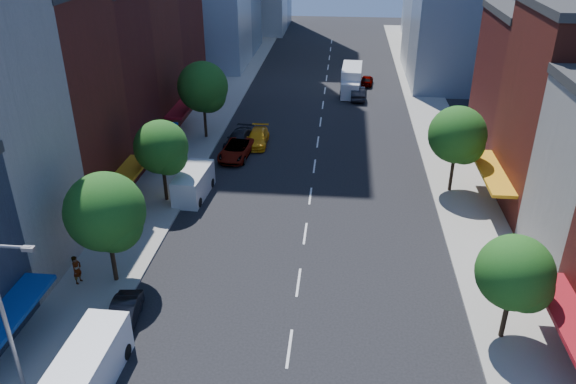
# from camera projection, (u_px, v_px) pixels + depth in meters

# --- Properties ---
(sidewalk_left) EXTENTS (5.00, 120.00, 0.15)m
(sidewalk_left) POSITION_uv_depth(u_px,v_px,m) (206.00, 124.00, 61.39)
(sidewalk_left) COLOR gray
(sidewalk_left) RESTS_ON ground
(sidewalk_right) EXTENTS (5.00, 120.00, 0.15)m
(sidewalk_right) POSITION_uv_depth(u_px,v_px,m) (438.00, 132.00, 59.20)
(sidewalk_right) COLOR gray
(sidewalk_right) RESTS_ON ground
(bldg_left_2) EXTENTS (12.00, 9.00, 16.00)m
(bldg_left_2) POSITION_uv_depth(u_px,v_px,m) (25.00, 108.00, 41.24)
(bldg_left_2) COLOR #581E15
(bldg_left_2) RESTS_ON ground
(bldg_left_3) EXTENTS (12.00, 8.00, 15.00)m
(bldg_left_3) POSITION_uv_depth(u_px,v_px,m) (76.00, 83.00, 49.01)
(bldg_left_3) COLOR #4E1313
(bldg_left_3) RESTS_ON ground
(bldg_left_4) EXTENTS (12.00, 9.00, 17.00)m
(bldg_left_4) POSITION_uv_depth(u_px,v_px,m) (111.00, 50.00, 56.10)
(bldg_left_4) COLOR #581E15
(bldg_left_4) RESTS_ON ground
(bldg_left_5) EXTENTS (12.00, 10.00, 13.00)m
(bldg_left_5) POSITION_uv_depth(u_px,v_px,m) (144.00, 49.00, 65.44)
(bldg_left_5) COLOR #4E1313
(bldg_left_5) RESTS_ON ground
(bldg_right_3) EXTENTS (12.00, 10.00, 13.00)m
(bldg_right_3) POSITION_uv_depth(u_px,v_px,m) (553.00, 91.00, 50.22)
(bldg_right_3) COLOR #4E1313
(bldg_right_3) RESTS_ON ground
(streetlight) EXTENTS (2.25, 0.25, 9.00)m
(streetlight) POSITION_uv_depth(u_px,v_px,m) (8.00, 317.00, 24.36)
(streetlight) COLOR slate
(streetlight) RESTS_ON sidewalk_left
(tree_left_near) EXTENTS (4.80, 4.80, 7.30)m
(tree_left_near) POSITION_uv_depth(u_px,v_px,m) (108.00, 215.00, 33.31)
(tree_left_near) COLOR black
(tree_left_near) RESTS_ON sidewalk_left
(tree_left_mid) EXTENTS (4.20, 4.20, 6.65)m
(tree_left_mid) POSITION_uv_depth(u_px,v_px,m) (163.00, 149.00, 43.23)
(tree_left_mid) COLOR black
(tree_left_mid) RESTS_ON sidewalk_left
(tree_left_far) EXTENTS (5.00, 5.00, 7.75)m
(tree_left_far) POSITION_uv_depth(u_px,v_px,m) (204.00, 89.00, 55.35)
(tree_left_far) COLOR black
(tree_left_far) RESTS_ON sidewalk_left
(tree_right_near) EXTENTS (4.00, 4.00, 6.20)m
(tree_right_near) POSITION_uv_depth(u_px,v_px,m) (517.00, 276.00, 28.94)
(tree_right_near) COLOR black
(tree_right_near) RESTS_ON sidewalk_right
(tree_right_far) EXTENTS (4.60, 4.60, 7.20)m
(tree_right_far) POSITION_uv_depth(u_px,v_px,m) (459.00, 137.00, 44.61)
(tree_right_far) COLOR black
(tree_right_far) RESTS_ON sidewalk_right
(parked_car_front) EXTENTS (1.94, 4.21, 1.40)m
(parked_car_front) POSITION_uv_depth(u_px,v_px,m) (95.00, 366.00, 28.04)
(parked_car_front) COLOR #9E9EA2
(parked_car_front) RESTS_ON ground
(parked_car_second) EXTENTS (1.85, 4.20, 1.34)m
(parked_car_second) POSITION_uv_depth(u_px,v_px,m) (123.00, 315.00, 31.59)
(parked_car_second) COLOR black
(parked_car_second) RESTS_ON ground
(parked_car_third) EXTENTS (2.99, 5.66, 1.52)m
(parked_car_third) POSITION_uv_depth(u_px,v_px,m) (236.00, 150.00, 52.91)
(parked_car_third) COLOR #999999
(parked_car_third) RESTS_ON ground
(parked_car_rear) EXTENTS (2.70, 5.30, 1.47)m
(parked_car_rear) POSITION_uv_depth(u_px,v_px,m) (239.00, 139.00, 55.52)
(parked_car_rear) COLOR black
(parked_car_rear) RESTS_ON ground
(cargo_van_near) EXTENTS (2.36, 5.62, 2.38)m
(cargo_van_near) POSITION_uv_depth(u_px,v_px,m) (88.00, 367.00, 27.29)
(cargo_van_near) COLOR white
(cargo_van_near) RESTS_ON ground
(cargo_van_far) EXTENTS (2.41, 5.37, 2.24)m
(cargo_van_far) POSITION_uv_depth(u_px,v_px,m) (193.00, 184.00, 45.56)
(cargo_van_far) COLOR silver
(cargo_van_far) RESTS_ON ground
(taxi) EXTENTS (2.09, 4.97, 1.43)m
(taxi) POSITION_uv_depth(u_px,v_px,m) (258.00, 138.00, 55.81)
(taxi) COLOR #F8A00D
(taxi) RESTS_ON ground
(traffic_car_oncoming) EXTENTS (1.77, 4.89, 1.60)m
(traffic_car_oncoming) POSITION_uv_depth(u_px,v_px,m) (358.00, 93.00, 69.15)
(traffic_car_oncoming) COLOR black
(traffic_car_oncoming) RESTS_ON ground
(traffic_car_far) EXTENTS (1.95, 4.00, 1.32)m
(traffic_car_far) POSITION_uv_depth(u_px,v_px,m) (367.00, 80.00, 74.80)
(traffic_car_far) COLOR #999999
(traffic_car_far) RESTS_ON ground
(box_truck) EXTENTS (2.76, 8.09, 3.22)m
(box_truck) POSITION_uv_depth(u_px,v_px,m) (351.00, 80.00, 71.46)
(box_truck) COLOR silver
(box_truck) RESTS_ON ground
(pedestrian_near) EXTENTS (0.60, 0.78, 1.91)m
(pedestrian_near) POSITION_uv_depth(u_px,v_px,m) (77.00, 270.00, 34.81)
(pedestrian_near) COLOR #999999
(pedestrian_near) RESTS_ON sidewalk_left
(pedestrian_far) EXTENTS (0.77, 0.92, 1.67)m
(pedestrian_far) POSITION_uv_depth(u_px,v_px,m) (113.00, 235.00, 38.67)
(pedestrian_far) COLOR #999999
(pedestrian_far) RESTS_ON sidewalk_left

